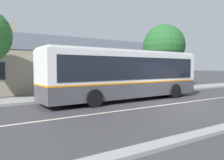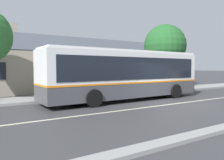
{
  "view_description": "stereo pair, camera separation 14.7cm",
  "coord_description": "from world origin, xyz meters",
  "views": [
    {
      "loc": [
        -10.35,
        -8.97,
        2.17
      ],
      "look_at": [
        -2.78,
        2.77,
        1.39
      ],
      "focal_mm": 35.0,
      "sensor_mm": 36.0,
      "label": 1
    },
    {
      "loc": [
        -10.22,
        -9.05,
        2.17
      ],
      "look_at": [
        -2.78,
        2.77,
        1.39
      ],
      "focal_mm": 35.0,
      "sensor_mm": 36.0,
      "label": 2
    }
  ],
  "objects": [
    {
      "name": "bus_stop_sign",
      "position": [
        5.5,
        4.99,
        1.64
      ],
      "size": [
        0.36,
        0.07,
        2.4
      ],
      "color": "gray",
      "rests_on": "sidewalk_far"
    },
    {
      "name": "transit_bus",
      "position": [
        -1.58,
        2.9,
        1.77
      ],
      "size": [
        11.59,
        2.98,
        3.31
      ],
      "color": "#47474C",
      "rests_on": "ground"
    },
    {
      "name": "street_tree_primary",
      "position": [
        6.06,
        6.84,
        4.31
      ],
      "size": [
        4.2,
        4.2,
        6.52
      ],
      "color": "#4C3828",
      "rests_on": "ground"
    },
    {
      "name": "lane_divider_stripe",
      "position": [
        0.0,
        0.0,
        0.0
      ],
      "size": [
        60.0,
        0.16,
        0.01
      ],
      "primitive_type": "cube",
      "color": "beige",
      "rests_on": "ground"
    },
    {
      "name": "ground_plane",
      "position": [
        0.0,
        0.0,
        0.0
      ],
      "size": [
        300.0,
        300.0,
        0.0
      ],
      "primitive_type": "plane",
      "color": "#38383A"
    },
    {
      "name": "community_building",
      "position": [
        0.35,
        14.03,
        1.9
      ],
      "size": [
        26.69,
        9.85,
        6.67
      ],
      "color": "tan",
      "rests_on": "ground"
    },
    {
      "name": "sidewalk_far",
      "position": [
        0.0,
        6.0,
        0.07
      ],
      "size": [
        60.0,
        3.0,
        0.15
      ],
      "primitive_type": "cube",
      "color": "gray",
      "rests_on": "ground"
    }
  ]
}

